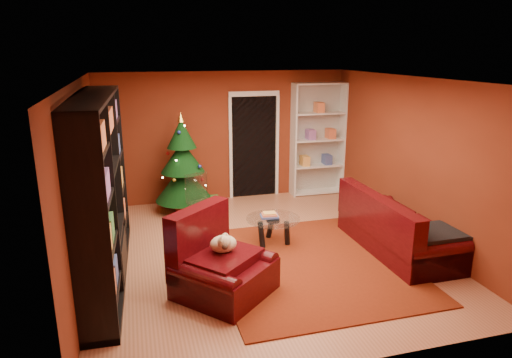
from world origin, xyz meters
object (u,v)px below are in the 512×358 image
object	(u,v)px
christmas_tree	(183,164)
dog	(223,244)
acrylic_chair	(202,203)
gift_box_green	(211,204)
media_unit	(100,191)
sofa	(399,222)
white_bookshelf	(318,140)
armchair	(224,262)
rug	(309,264)
coffee_table	(273,231)
gift_box_red	(181,206)

from	to	relation	value
christmas_tree	dog	size ratio (longest dim) A/B	4.79
acrylic_chair	christmas_tree	bearing A→B (deg)	84.93
gift_box_green	dog	world-z (taller)	dog
media_unit	sofa	xyz separation A→B (m)	(4.29, -0.27, -0.77)
gift_box_green	white_bookshelf	world-z (taller)	white_bookshelf
sofa	christmas_tree	bearing A→B (deg)	47.87
armchair	dog	distance (m)	0.23
rug	armchair	size ratio (longest dim) A/B	2.81
dog	coffee_table	distance (m)	1.69
rug	christmas_tree	world-z (taller)	christmas_tree
christmas_tree	acrylic_chair	distance (m)	1.00
gift_box_red	white_bookshelf	bearing A→B (deg)	7.09
gift_box_green	coffee_table	distance (m)	1.93
rug	media_unit	xyz separation A→B (m)	(-2.80, 0.38, 1.22)
rug	gift_box_green	xyz separation A→B (m)	(-0.97, 2.64, 0.13)
gift_box_red	coffee_table	distance (m)	2.34
media_unit	dog	bearing A→B (deg)	-26.39
media_unit	gift_box_green	distance (m)	3.11
armchair	gift_box_red	bearing A→B (deg)	51.58
gift_box_green	acrylic_chair	xyz separation A→B (m)	(-0.28, -0.71, 0.27)
gift_box_red	sofa	xyz separation A→B (m)	(3.03, -2.70, 0.36)
christmas_tree	coffee_table	distance (m)	2.36
coffee_table	armchair	bearing A→B (deg)	-128.51
armchair	sofa	bearing A→B (deg)	-29.90
armchair	acrylic_chair	bearing A→B (deg)	45.96
rug	christmas_tree	xyz separation A→B (m)	(-1.47, 2.76, 0.92)
sofa	acrylic_chair	size ratio (longest dim) A/B	2.60
acrylic_chair	coffee_table	bearing A→B (deg)	-68.60
media_unit	gift_box_red	bearing A→B (deg)	64.80
media_unit	white_bookshelf	distance (m)	5.07
white_bookshelf	dog	size ratio (longest dim) A/B	6.03
rug	gift_box_red	bearing A→B (deg)	118.72
christmas_tree	white_bookshelf	world-z (taller)	white_bookshelf
rug	sofa	bearing A→B (deg)	4.18
gift_box_red	dog	bearing A→B (deg)	-86.49
media_unit	armchair	size ratio (longest dim) A/B	2.84
gift_box_red	armchair	xyz separation A→B (m)	(0.19, -3.30, 0.34)
media_unit	acrylic_chair	distance (m)	2.34
christmas_tree	white_bookshelf	bearing A→B (deg)	8.26
media_unit	armchair	world-z (taller)	media_unit
dog	coffee_table	bearing A→B (deg)	8.27
media_unit	christmas_tree	world-z (taller)	media_unit
gift_box_red	coffee_table	world-z (taller)	coffee_table
rug	christmas_tree	distance (m)	3.26
rug	coffee_table	bearing A→B (deg)	109.20
dog	sofa	distance (m)	2.89
media_unit	dog	xyz separation A→B (m)	(1.46, -0.79, -0.57)
christmas_tree	armchair	bearing A→B (deg)	-87.81
rug	gift_box_green	size ratio (longest dim) A/B	11.27
christmas_tree	media_unit	bearing A→B (deg)	-119.20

